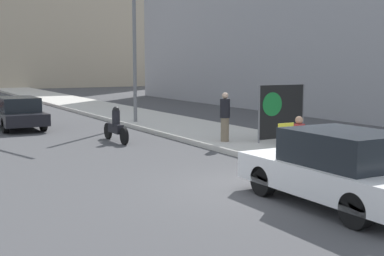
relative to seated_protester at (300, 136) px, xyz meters
The scene contains 10 objects.
ground_plane 3.49m from the seated_protester, 142.53° to the right, with size 160.00×160.00×0.00m, color #444447.
sidewalk_curb 12.98m from the seated_protester, 86.04° to the left, with size 3.70×90.00×0.17m, color beige.
building_backdrop_right 20.66m from the seated_protester, 45.83° to the left, with size 10.00×32.00×12.61m.
seated_protester is the anchor object (origin of this frame).
jogger_on_sidewalk 3.66m from the seated_protester, 92.12° to the left, with size 0.34×0.34×1.65m.
protest_banner 3.20m from the seated_protester, 60.91° to the left, with size 1.93×0.06×1.90m.
traffic_light_pole 11.14m from the seated_protester, 98.32° to the left, with size 3.50×3.26×6.27m.
parked_car_curbside 4.38m from the seated_protester, 120.42° to the right, with size 1.89×4.22×1.50m.
car_on_road_nearest 13.11m from the seated_protester, 113.58° to the left, with size 1.73×4.30×1.35m.
motorcycle_on_road 7.07m from the seated_protester, 114.88° to the left, with size 0.28×2.19×1.27m.
Camera 1 is at (-7.08, -9.30, 2.82)m, focal length 50.00 mm.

